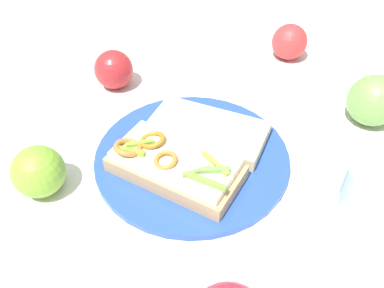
{
  "coord_description": "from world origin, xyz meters",
  "views": [
    {
      "loc": [
        -0.01,
        0.41,
        0.41
      ],
      "look_at": [
        0.0,
        0.0,
        0.03
      ],
      "focal_mm": 36.51,
      "sensor_mm": 36.0,
      "label": 1
    }
  ],
  "objects": [
    {
      "name": "plate",
      "position": [
        0.0,
        0.0,
        0.01
      ],
      "size": [
        0.29,
        0.29,
        0.01
      ],
      "primitive_type": "cylinder",
      "color": "#294BB4",
      "rests_on": "ground_plane"
    },
    {
      "name": "apple_0",
      "position": [
        0.2,
        0.06,
        0.04
      ],
      "size": [
        0.1,
        0.1,
        0.07
      ],
      "primitive_type": "sphere",
      "rotation": [
        0.0,
        0.0,
        2.5
      ],
      "color": "#79B032",
      "rests_on": "ground_plane"
    },
    {
      "name": "apple_3",
      "position": [
        0.14,
        -0.19,
        0.03
      ],
      "size": [
        0.08,
        0.08,
        0.07
      ],
      "primitive_type": "sphere",
      "rotation": [
        0.0,
        0.0,
        1.72
      ],
      "color": "#B32427",
      "rests_on": "ground_plane"
    },
    {
      "name": "sandwich",
      "position": [
        0.02,
        0.04,
        0.03
      ],
      "size": [
        0.2,
        0.16,
        0.05
      ],
      "rotation": [
        0.0,
        0.0,
        5.79
      ],
      "color": "tan",
      "rests_on": "plate"
    },
    {
      "name": "ground_plane",
      "position": [
        0.0,
        0.0,
        0.0
      ],
      "size": [
        2.0,
        2.0,
        0.0
      ],
      "primitive_type": "plane",
      "color": "silver",
      "rests_on": "ground"
    },
    {
      "name": "drinking_glass",
      "position": [
        -0.19,
        0.14,
        0.06
      ],
      "size": [
        0.07,
        0.07,
        0.13
      ],
      "primitive_type": "cylinder",
      "color": "silver",
      "rests_on": "ground_plane"
    },
    {
      "name": "apple_1",
      "position": [
        -0.19,
        -0.3,
        0.03
      ],
      "size": [
        0.09,
        0.09,
        0.07
      ],
      "primitive_type": "sphere",
      "rotation": [
        0.0,
        0.0,
        2.73
      ],
      "color": "red",
      "rests_on": "ground_plane"
    },
    {
      "name": "apple_2",
      "position": [
        -0.29,
        -0.1,
        0.04
      ],
      "size": [
        0.12,
        0.12,
        0.08
      ],
      "primitive_type": "sphere",
      "rotation": [
        0.0,
        0.0,
        0.95
      ],
      "color": "#71A74C",
      "rests_on": "ground_plane"
    },
    {
      "name": "bread_slice_side",
      "position": [
        -0.02,
        -0.04,
        0.02
      ],
      "size": [
        0.2,
        0.15,
        0.02
      ],
      "primitive_type": "cube",
      "rotation": [
        0.0,
        0.0,
        5.9
      ],
      "color": "beige",
      "rests_on": "plate"
    }
  ]
}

